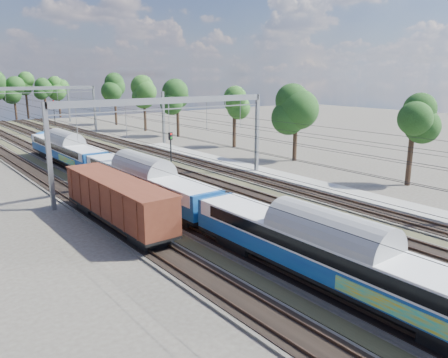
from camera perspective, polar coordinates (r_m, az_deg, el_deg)
track_bed at (r=57.23m, az=-14.72°, el=1.94°), size 21.00×130.00×0.34m
platform at (r=44.48m, az=13.36°, el=-1.17°), size 3.00×70.00×0.30m
catenary at (r=63.60m, az=-17.57°, el=8.62°), size 25.65×130.00×9.00m
tree_belt at (r=102.19m, az=-21.28°, el=10.97°), size 40.11×101.31×11.68m
emu_train at (r=38.61m, az=-10.21°, el=0.36°), size 2.91×61.51×4.25m
freight_boxcar at (r=33.31m, az=-13.80°, el=-2.55°), size 2.83×13.68×3.53m
worker at (r=68.05m, az=-18.66°, el=4.05°), size 0.47×0.63×1.59m
signal_near at (r=41.82m, az=-6.93°, el=3.16°), size 0.41×0.38×5.84m
signal_far at (r=103.84m, az=-21.33°, el=8.43°), size 0.35×0.32×5.67m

